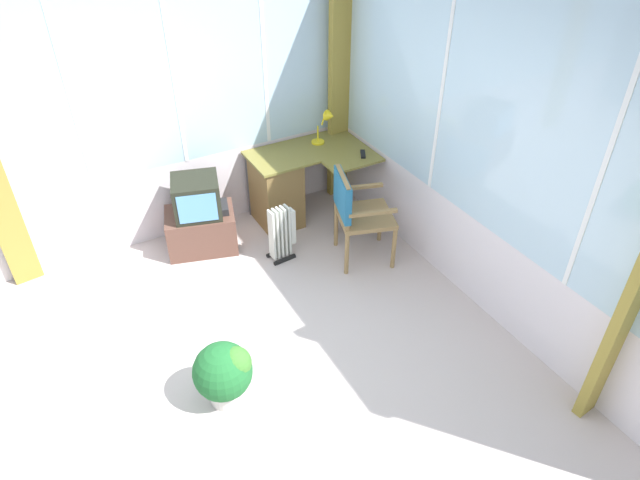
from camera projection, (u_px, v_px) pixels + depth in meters
The scene contains 11 objects.
ground at pixel (244, 402), 4.02m from camera, with size 5.28×5.49×0.06m, color beige.
north_window_panel at pixel (127, 106), 4.78m from camera, with size 4.28×0.07×2.77m.
east_window_panel at pixel (507, 158), 4.03m from camera, with size 0.07×4.49×2.77m.
curtain_corner at pixel (340, 75), 5.51m from camera, with size 0.24×0.07×2.67m, color olive.
desk at pixel (281, 187), 5.61m from camera, with size 1.16×0.83×0.73m.
desk_lamp at pixel (327, 122), 5.51m from camera, with size 0.23×0.20×0.36m.
tv_remote at pixel (363, 154), 5.44m from camera, with size 0.04×0.15×0.02m, color black.
wooden_armchair at pixel (353, 207), 4.99m from camera, with size 0.61×0.60×0.90m.
tv_on_stand at pixel (200, 218), 5.27m from camera, with size 0.74×0.60×0.75m.
space_heater at pixel (282, 232), 5.18m from camera, with size 0.27×0.19×0.55m.
potted_plant at pixel (224, 372), 3.84m from camera, with size 0.42×0.42×0.50m.
Camera 1 is at (-0.76, -2.48, 3.30)m, focal length 31.39 mm.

